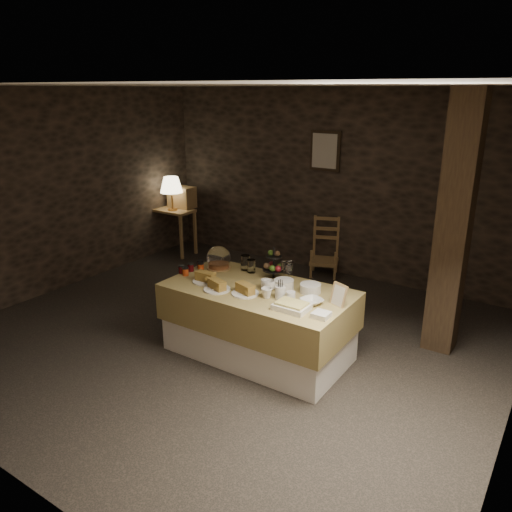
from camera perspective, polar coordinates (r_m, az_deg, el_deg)
The scene contains 28 objects.
ground_plane at distance 5.52m, azimuth -2.99°, elevation -9.20°, with size 5.50×5.00×0.01m, color black.
room_shell at distance 4.99m, azimuth -3.29°, elevation 6.88°, with size 5.52×5.02×2.60m.
buffet_table at distance 5.00m, azimuth 0.26°, elevation -6.96°, with size 1.83×0.97×0.72m.
console_table at distance 8.15m, azimuth -9.48°, elevation 4.43°, with size 0.69×0.39×0.74m.
table_lamp at distance 7.97m, azimuth -9.66°, elevation 7.99°, with size 0.35×0.35×0.53m.
wine_rack at distance 8.18m, azimuth -8.48°, elevation 6.68°, with size 0.42×0.26×0.34m, color olive.
chair at distance 7.24m, azimuth 8.05°, elevation 0.73°, with size 0.50×0.49×0.65m.
timber_column at distance 5.21m, azimuth 21.68°, elevation 3.15°, with size 0.30×0.30×2.60m, color black.
framed_picture at distance 7.12m, azimuth 7.90°, elevation 11.82°, with size 0.45×0.04×0.55m.
plate_stack_a at distance 4.83m, azimuth 3.20°, elevation -3.27°, with size 0.19×0.19×0.10m, color silver.
plate_stack_b at distance 4.79m, azimuth 6.23°, elevation -3.68°, with size 0.20×0.20×0.09m, color silver.
cutlery_holder at distance 4.63m, azimuth 2.79°, elevation -4.17°, with size 0.10×0.10×0.12m, color silver.
cup_a at distance 4.81m, azimuth 1.47°, elevation -3.38°, with size 0.13×0.13×0.10m, color silver.
cup_b at distance 4.64m, azimuth 1.23°, elevation -4.24°, with size 0.10×0.10×0.10m, color silver.
mug_c at distance 4.85m, azimuth 1.09°, elevation -3.22°, with size 0.09×0.09×0.10m, color silver.
mug_d at distance 4.58m, azimuth 3.99°, elevation -4.62°, with size 0.08×0.08×0.09m, color silver.
bowl at distance 4.55m, azimuth 6.38°, elevation -5.17°, with size 0.19×0.19×0.05m, color silver.
cake_dome at distance 5.38m, azimuth -4.29°, elevation -0.36°, with size 0.26×0.26×0.26m.
fruit_stand at distance 5.09m, azimuth 2.04°, elevation -1.14°, with size 0.23×0.23×0.33m.
bread_platter_left at distance 5.04m, azimuth -5.81°, elevation -2.53°, with size 0.26×0.26×0.11m.
bread_platter_center at distance 4.83m, azimuth -4.49°, elevation -3.46°, with size 0.26×0.26×0.11m.
bread_platter_right at distance 4.72m, azimuth -1.25°, elevation -3.93°, with size 0.26×0.26×0.11m.
jam_jars at distance 5.33m, azimuth -7.34°, elevation -1.40°, with size 0.18×0.32×0.07m.
tart_dish at distance 4.42m, azimuth 4.10°, elevation -5.74°, with size 0.30×0.22×0.07m.
square_dish at distance 4.30m, azimuth 7.46°, elevation -6.68°, with size 0.14×0.14×0.04m, color silver.
menu_frame at distance 4.54m, azimuth 9.41°, elevation -4.48°, with size 0.17×0.02×0.22m, color olive.
storage_jar_a at distance 5.33m, azimuth -1.23°, elevation -0.76°, with size 0.10×0.10×0.16m, color white.
storage_jar_b at distance 5.26m, azimuth -0.55°, elevation -1.16°, with size 0.09×0.09×0.14m, color white.
Camera 1 is at (2.94, -3.90, 2.58)m, focal length 35.00 mm.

